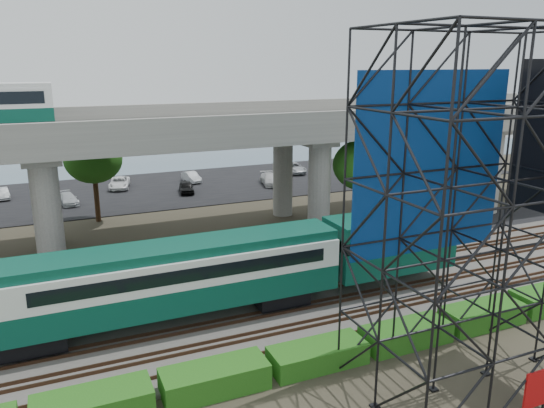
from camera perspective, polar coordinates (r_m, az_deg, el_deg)
name	(u,v)px	position (r m, az deg, el deg)	size (l,w,h in m)	color
ground	(263,328)	(29.03, -0.98, -13.21)	(140.00, 140.00, 0.00)	#474233
ballast_bed	(250,311)	(30.64, -2.43, -11.41)	(90.00, 12.00, 0.20)	slate
service_road	(207,262)	(38.07, -7.04, -6.17)	(90.00, 5.00, 0.08)	black
parking_lot	(146,190)	(60.06, -13.41, 1.44)	(90.00, 18.00, 0.08)	black
harbor_water	(118,158)	(81.43, -16.19, 4.74)	(140.00, 40.00, 0.03)	#425F6E
rail_tracks	(249,308)	(30.56, -2.44, -11.11)	(90.00, 9.52, 0.16)	#472D1E
commuter_train	(205,272)	(28.77, -7.27, -7.26)	(29.30, 3.06, 4.30)	black
overpass	(168,138)	(40.97, -11.08, 7.01)	(80.00, 12.00, 12.40)	#9E9B93
scaffold_tower	(477,221)	(23.18, 21.18, -1.69)	(9.36, 6.36, 15.00)	black
hedge_strip	(318,354)	(25.75, 4.95, -15.81)	(34.60, 1.80, 1.20)	#1B5613
trees	(122,176)	(40.98, -15.83, 2.97)	(40.94, 16.94, 7.69)	#382314
suv	(73,269)	(37.13, -20.61, -6.52)	(2.09, 4.53, 1.26)	black
parked_cars	(172,183)	(60.16, -10.67, 2.25)	(38.27, 9.72, 1.28)	white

